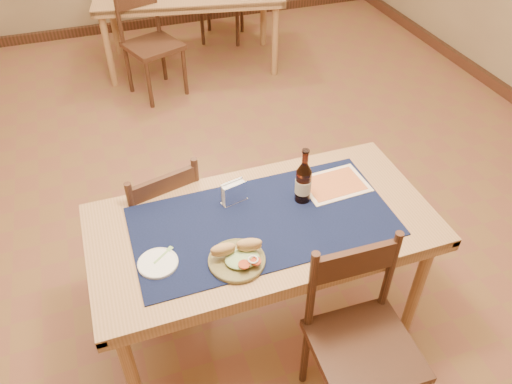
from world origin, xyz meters
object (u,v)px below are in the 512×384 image
object	(u,v)px
chair_main_near	(361,338)
sandwich_plate	(238,257)
beer_bottle	(303,182)
main_table	(263,234)
chair_main_far	(160,218)
napkin_holder	(234,193)

from	to	relation	value
chair_main_near	sandwich_plate	distance (m)	0.64
beer_bottle	chair_main_near	bearing A→B (deg)	-88.26
main_table	chair_main_near	bearing A→B (deg)	-65.97
main_table	beer_bottle	xyz separation A→B (m)	(0.23, 0.08, 0.20)
main_table	sandwich_plate	distance (m)	0.29
chair_main_far	sandwich_plate	xyz separation A→B (m)	(0.24, -0.70, 0.32)
sandwich_plate	beer_bottle	bearing A→B (deg)	33.76
beer_bottle	chair_main_far	bearing A→B (deg)	147.33
chair_main_near	napkin_holder	size ratio (longest dim) A/B	6.86
beer_bottle	napkin_holder	size ratio (longest dim) A/B	2.17
main_table	napkin_holder	xyz separation A→B (m)	(-0.09, 0.17, 0.14)
chair_main_near	napkin_holder	world-z (taller)	chair_main_near
sandwich_plate	main_table	bearing A→B (deg)	46.93
chair_main_near	napkin_holder	xyz separation A→B (m)	(-0.33, 0.73, 0.33)
beer_bottle	napkin_holder	bearing A→B (deg)	163.52
chair_main_far	beer_bottle	xyz separation A→B (m)	(0.65, -0.42, 0.41)
sandwich_plate	napkin_holder	size ratio (longest dim) A/B	1.82
chair_main_near	napkin_holder	distance (m)	0.87
sandwich_plate	beer_bottle	size ratio (longest dim) A/B	0.84
chair_main_near	main_table	bearing A→B (deg)	114.03
sandwich_plate	napkin_holder	bearing A→B (deg)	75.15
sandwich_plate	chair_main_near	bearing A→B (deg)	-39.94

